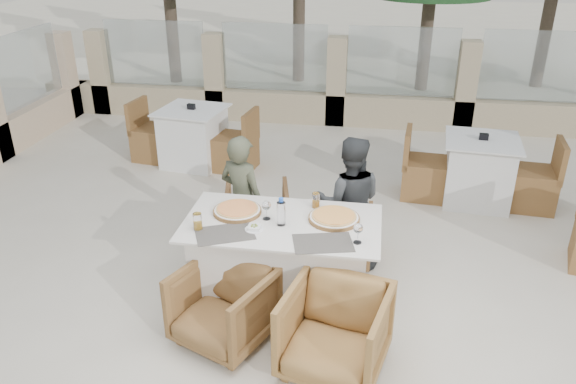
% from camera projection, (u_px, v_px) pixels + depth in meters
% --- Properties ---
extents(ground, '(80.00, 80.00, 0.00)m').
position_uv_depth(ground, '(288.00, 294.00, 4.96)').
color(ground, beige).
rests_on(ground, ground).
extents(sand_patch, '(30.00, 16.00, 0.01)m').
position_uv_depth(sand_patch, '(360.00, 30.00, 17.43)').
color(sand_patch, '#F1E7C5').
rests_on(sand_patch, ground).
extents(perimeter_wall_far, '(10.00, 0.34, 1.60)m').
position_uv_depth(perimeter_wall_far, '(337.00, 75.00, 8.90)').
color(perimeter_wall_far, tan).
rests_on(perimeter_wall_far, ground).
extents(dining_table, '(1.60, 0.90, 0.77)m').
position_uv_depth(dining_table, '(282.00, 262.00, 4.73)').
color(dining_table, silver).
rests_on(dining_table, ground).
extents(placemat_near_left, '(0.53, 0.46, 0.00)m').
position_uv_depth(placemat_near_left, '(225.00, 234.00, 4.39)').
color(placemat_near_left, '#524D47').
rests_on(placemat_near_left, dining_table).
extents(placemat_near_right, '(0.51, 0.40, 0.00)m').
position_uv_depth(placemat_near_right, '(323.00, 243.00, 4.26)').
color(placemat_near_right, '#514C46').
rests_on(placemat_near_right, dining_table).
extents(pizza_left, '(0.47, 0.47, 0.05)m').
position_uv_depth(pizza_left, '(237.00, 210.00, 4.70)').
color(pizza_left, '#F25721').
rests_on(pizza_left, dining_table).
extents(pizza_right, '(0.53, 0.53, 0.05)m').
position_uv_depth(pizza_right, '(334.00, 217.00, 4.58)').
color(pizza_right, orange).
rests_on(pizza_right, dining_table).
extents(water_bottle, '(0.07, 0.07, 0.24)m').
position_uv_depth(water_bottle, '(281.00, 212.00, 4.47)').
color(water_bottle, '#BFE1FC').
rests_on(water_bottle, dining_table).
extents(wine_glass_centre, '(0.08, 0.08, 0.18)m').
position_uv_depth(wine_glass_centre, '(266.00, 209.00, 4.57)').
color(wine_glass_centre, white).
rests_on(wine_glass_centre, dining_table).
extents(wine_glass_corner, '(0.08, 0.08, 0.18)m').
position_uv_depth(wine_glass_corner, '(358.00, 232.00, 4.23)').
color(wine_glass_corner, silver).
rests_on(wine_glass_corner, dining_table).
extents(beer_glass_left, '(0.09, 0.09, 0.14)m').
position_uv_depth(beer_glass_left, '(198.00, 222.00, 4.43)').
color(beer_glass_left, gold).
rests_on(beer_glass_left, dining_table).
extents(beer_glass_right, '(0.08, 0.08, 0.13)m').
position_uv_depth(beer_glass_right, '(316.00, 200.00, 4.78)').
color(beer_glass_right, orange).
rests_on(beer_glass_right, dining_table).
extents(olive_dish, '(0.13, 0.13, 0.04)m').
position_uv_depth(olive_dish, '(254.00, 227.00, 4.44)').
color(olive_dish, white).
rests_on(olive_dish, dining_table).
extents(armchair_far_left, '(0.75, 0.77, 0.59)m').
position_uv_depth(armchair_far_left, '(257.00, 213.00, 5.72)').
color(armchair_far_left, brown).
rests_on(armchair_far_left, ground).
extents(armchair_far_right, '(0.59, 0.60, 0.54)m').
position_uv_depth(armchair_far_right, '(341.00, 235.00, 5.37)').
color(armchair_far_right, brown).
rests_on(armchair_far_right, ground).
extents(armchair_near_left, '(0.88, 0.89, 0.62)m').
position_uv_depth(armchair_near_left, '(224.00, 306.00, 4.31)').
color(armchair_near_left, brown).
rests_on(armchair_near_left, ground).
extents(armchair_near_right, '(0.85, 0.86, 0.66)m').
position_uv_depth(armchair_near_right, '(335.00, 332.00, 4.01)').
color(armchair_near_right, olive).
rests_on(armchair_near_right, ground).
extents(diner_left, '(0.55, 0.46, 1.27)m').
position_uv_depth(diner_left, '(242.00, 200.00, 5.23)').
color(diner_left, '#474B37').
rests_on(diner_left, ground).
extents(diner_right, '(0.65, 0.52, 1.28)m').
position_uv_depth(diner_right, '(349.00, 203.00, 5.17)').
color(diner_right, '#353739').
rests_on(diner_right, ground).
extents(bg_table_a, '(1.74, 1.05, 0.77)m').
position_uv_depth(bg_table_a, '(194.00, 137.00, 7.53)').
color(bg_table_a, white).
rests_on(bg_table_a, ground).
extents(bg_table_b, '(1.71, 0.96, 0.77)m').
position_uv_depth(bg_table_b, '(478.00, 171.00, 6.48)').
color(bg_table_b, silver).
rests_on(bg_table_b, ground).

